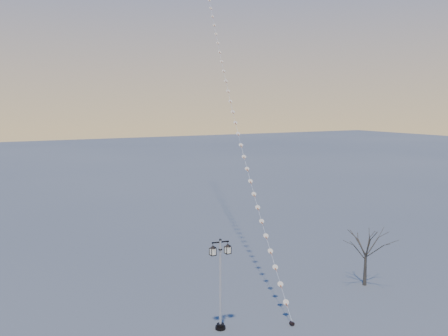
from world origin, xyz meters
TOP-DOWN VIEW (x-y plane):
  - ground at (0.00, 0.00)m, footprint 300.00×300.00m
  - street_lamp at (-3.45, 1.36)m, footprint 1.27×0.56m
  - bare_tree at (8.08, 2.34)m, footprint 2.46×2.46m
  - kite_train at (6.32, 18.47)m, footprint 12.80×37.82m

SIDE VIEW (x-z plane):
  - ground at x=0.00m, z-range 0.00..0.00m
  - street_lamp at x=-3.45m, z-range 0.27..5.32m
  - bare_tree at x=8.08m, z-range 0.79..4.87m
  - kite_train at x=6.32m, z-range -0.08..32.57m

